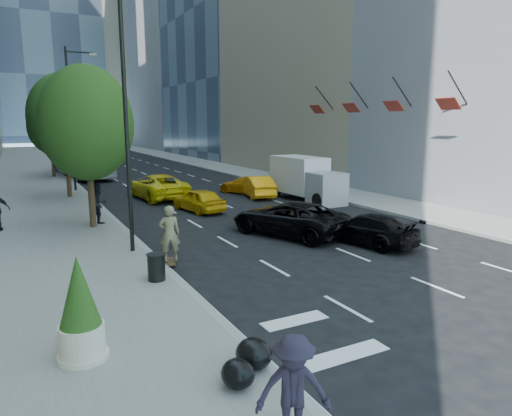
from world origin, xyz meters
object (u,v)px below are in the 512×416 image
black_sedan_lincoln (289,218)px  planter_shrub (80,310)px  skateboarder (170,237)px  trash_can (156,268)px  black_sedan_mercedes (367,229)px  box_truck (306,179)px  city_bus (81,159)px

black_sedan_lincoln → planter_shrub: bearing=15.2°
skateboarder → trash_can: skateboarder is taller
skateboarder → black_sedan_mercedes: (8.16, -1.06, -0.37)m
skateboarder → black_sedan_lincoln: 6.36m
skateboarder → trash_can: 2.10m
box_truck → planter_shrub: (-15.70, -15.01, -0.20)m
trash_can → city_bus: bearing=86.7°
trash_can → planter_shrub: bearing=-123.9°
skateboarder → black_sedan_lincoln: size_ratio=0.37×
black_sedan_lincoln → city_bus: (-5.30, 27.98, 0.86)m
city_bus → trash_can: (-1.80, -31.54, -1.07)m
skateboarder → planter_shrub: bearing=70.1°
black_sedan_lincoln → black_sedan_mercedes: (2.06, -2.83, -0.12)m
black_sedan_lincoln → box_truck: bearing=-150.9°
city_bus → planter_shrub: city_bus is taller
black_sedan_mercedes → planter_shrub: (-11.87, -4.75, 0.57)m
box_truck → planter_shrub: bearing=-138.5°
city_bus → black_sedan_mercedes: bearing=-84.1°
black_sedan_mercedes → box_truck: box_truck is taller
skateboarder → planter_shrub: (-3.70, -5.80, 0.20)m
skateboarder → city_bus: city_bus is taller
black_sedan_lincoln → planter_shrub: planter_shrub is taller
black_sedan_lincoln → planter_shrub: 12.40m
black_sedan_mercedes → city_bus: city_bus is taller
skateboarder → black_sedan_mercedes: size_ratio=0.46×
trash_can → planter_shrub: 4.88m
black_sedan_mercedes → city_bus: size_ratio=0.38×
trash_can → box_truck: bearing=40.2°
skateboarder → black_sedan_mercedes: bearing=-174.7°
trash_can → skateboarder: bearing=60.8°
skateboarder → trash_can: size_ratio=2.47×
planter_shrub → city_bus: bearing=82.8°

